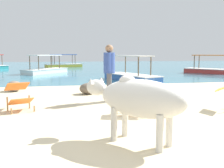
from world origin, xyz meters
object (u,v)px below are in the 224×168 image
person_standing (109,69)px  boat_yellow (64,64)px  deck_chair_far (19,95)px  boat_red (211,69)px  bottle (143,89)px  low_bench_table (138,98)px  boat_blue (131,75)px  boat_white (45,69)px  cow (138,99)px

person_standing → boat_yellow: size_ratio=0.42×
deck_chair_far → boat_red: 15.26m
bottle → person_standing: (-0.46, 1.67, 0.37)m
low_bench_table → boat_yellow: bearing=107.4°
person_standing → boat_blue: person_standing is taller
low_bench_table → boat_yellow: (-1.30, 21.41, -0.13)m
low_bench_table → boat_white: boat_white is taller
person_standing → boat_blue: size_ratio=0.42×
person_standing → boat_red: bearing=59.2°
bottle → boat_red: bearing=52.4°
boat_yellow → boat_white: 8.13m
person_standing → boat_yellow: 19.72m
low_bench_table → deck_chair_far: size_ratio=0.93×
person_standing → boat_blue: 6.31m
bottle → boat_red: boat_red is taller
deck_chair_far → person_standing: (2.36, 0.70, 0.56)m
cow → deck_chair_far: bearing=-3.4°
boat_blue → boat_red: (6.77, 3.60, 0.00)m
person_standing → boat_yellow: bearing=105.7°
low_bench_table → person_standing: person_standing is taller
cow → boat_blue: (2.47, 9.36, -0.44)m
boat_yellow → boat_red: bearing=115.1°
cow → low_bench_table: cow is taller
bottle → deck_chair_far: bottle is taller
person_standing → bottle: bearing=-61.8°
deck_chair_far → boat_red: boat_red is taller
low_bench_table → boat_blue: boat_blue is taller
deck_chair_far → boat_blue: bearing=123.4°
boat_yellow → boat_blue: 14.20m
boat_white → boat_blue: bearing=76.6°
cow → boat_yellow: size_ratio=0.43×
low_bench_table → cow: bearing=-93.0°
bottle → boat_yellow: (-1.42, 21.35, -0.33)m
boat_red → boat_white: same height
person_standing → boat_yellow: person_standing is taller
low_bench_table → boat_white: size_ratio=0.23×
boat_yellow → person_standing: bearing=73.6°
deck_chair_far → boat_blue: boat_blue is taller
cow → boat_blue: size_ratio=0.43×
bottle → boat_white: size_ratio=0.08×
deck_chair_far → person_standing: 2.53m
cow → boat_red: bearing=-76.3°
low_bench_table → bottle: (0.12, 0.06, 0.20)m
boat_yellow → boat_red: (10.00, -10.23, 0.00)m
low_bench_table → boat_blue: 7.83m
boat_yellow → low_bench_table: bearing=74.2°
deck_chair_far → boat_blue: (4.62, 6.55, -0.13)m
person_standing → boat_red: person_standing is taller
cow → person_standing: 3.53m
deck_chair_far → boat_yellow: boat_yellow is taller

